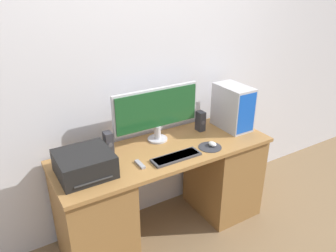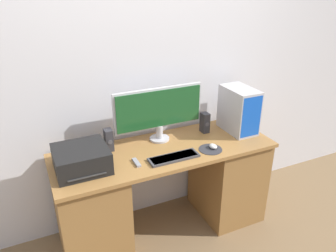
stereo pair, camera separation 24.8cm
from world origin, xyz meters
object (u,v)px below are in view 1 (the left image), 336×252
(keyboard, at_px, (176,157))
(mouse, at_px, (212,144))
(remote_control, at_px, (140,164))
(speaker_right, at_px, (200,121))
(monitor, at_px, (157,111))
(printer, at_px, (85,164))
(speaker_left, at_px, (108,143))
(computer_tower, at_px, (233,107))

(keyboard, xyz_separation_m, mouse, (0.34, 0.01, 0.01))
(keyboard, xyz_separation_m, remote_control, (-0.28, 0.05, -0.00))
(mouse, height_order, speaker_right, speaker_right)
(monitor, height_order, speaker_right, monitor)
(monitor, bearing_deg, speaker_right, -4.60)
(printer, height_order, speaker_right, speaker_right)
(speaker_right, bearing_deg, mouse, -107.82)
(monitor, distance_m, speaker_left, 0.46)
(mouse, xyz_separation_m, printer, (-0.99, 0.13, 0.06))
(mouse, relative_size, printer, 0.21)
(keyboard, relative_size, printer, 1.06)
(monitor, bearing_deg, speaker_left, -179.39)
(mouse, relative_size, speaker_right, 0.43)
(speaker_left, relative_size, speaker_right, 1.00)
(computer_tower, bearing_deg, remote_control, -170.99)
(speaker_right, bearing_deg, monitor, 175.40)
(remote_control, bearing_deg, keyboard, -10.28)
(monitor, xyz_separation_m, printer, (-0.67, -0.19, -0.18))
(speaker_left, bearing_deg, monitor, 0.61)
(printer, bearing_deg, remote_control, -14.14)
(speaker_left, bearing_deg, computer_tower, -6.35)
(monitor, xyz_separation_m, keyboard, (-0.03, -0.33, -0.25))
(computer_tower, distance_m, speaker_right, 0.31)
(computer_tower, height_order, speaker_right, computer_tower)
(printer, relative_size, speaker_right, 2.09)
(mouse, bearing_deg, speaker_right, 72.18)
(mouse, bearing_deg, monitor, 134.28)
(mouse, xyz_separation_m, computer_tower, (0.37, 0.20, 0.17))
(monitor, xyz_separation_m, computer_tower, (0.68, -0.13, -0.07))
(printer, xyz_separation_m, speaker_right, (1.08, 0.16, 0.01))
(mouse, distance_m, printer, 1.00)
(keyboard, height_order, speaker_right, speaker_right)
(mouse, relative_size, computer_tower, 0.20)
(monitor, bearing_deg, printer, -164.00)
(computer_tower, xyz_separation_m, remote_control, (-0.99, -0.16, -0.18))
(monitor, bearing_deg, remote_control, -136.75)
(keyboard, height_order, computer_tower, computer_tower)
(computer_tower, distance_m, speaker_left, 1.12)
(keyboard, bearing_deg, monitor, 85.55)
(mouse, bearing_deg, remote_control, 176.26)
(speaker_right, bearing_deg, remote_control, -160.58)
(mouse, distance_m, speaker_left, 0.81)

